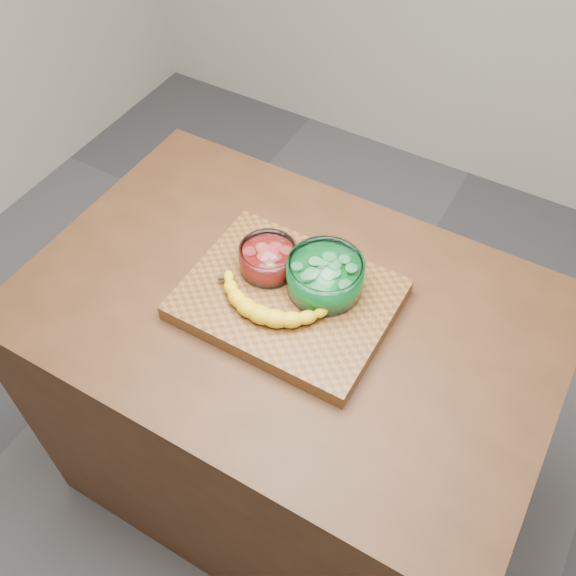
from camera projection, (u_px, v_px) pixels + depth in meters
The scene contains 6 objects.
ground at pixel (288, 472), 2.13m from camera, with size 3.50×3.50×0.00m, color #4E4E52.
counter at pixel (288, 405), 1.78m from camera, with size 1.20×0.80×0.90m, color #472915.
cutting_board at pixel (288, 299), 1.42m from camera, with size 0.45×0.35×0.04m, color brown.
bowl_red at pixel (268, 259), 1.43m from camera, with size 0.13×0.13×0.06m.
bowl_green at pixel (325, 276), 1.39m from camera, with size 0.17×0.17×0.08m.
banana at pixel (267, 303), 1.36m from camera, with size 0.29×0.13×0.04m, color yellow, non-canonical shape.
Camera 1 is at (0.44, -0.77, 2.03)m, focal length 40.00 mm.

